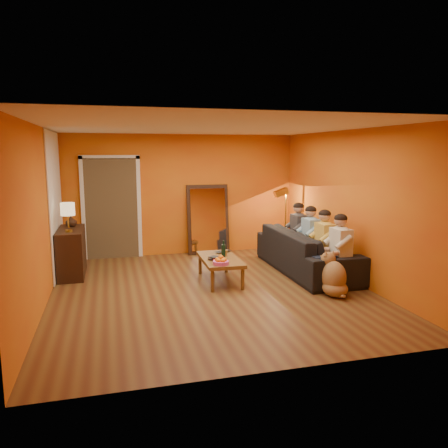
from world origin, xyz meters
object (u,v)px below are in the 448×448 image
object	(u,v)px
mirror_frame	(208,219)
laptop	(225,252)
coffee_table	(220,270)
person_mid_left	(325,244)
wine_bottle	(224,249)
dog	(334,274)
sideboard	(72,252)
sofa	(306,251)
vase	(71,221)
person_far_right	(299,233)
tumbler	(225,253)
floor_lamp	(286,223)
person_mid_right	(311,238)
person_far_left	(340,250)
table_lamp	(68,217)

from	to	relation	value
mirror_frame	laptop	world-z (taller)	mirror_frame
coffee_table	laptop	size ratio (longest dim) A/B	3.75
coffee_table	laptop	distance (m)	0.45
person_mid_left	wine_bottle	bearing A→B (deg)	174.63
dog	sideboard	bearing A→B (deg)	151.73
sofa	vase	bearing A→B (deg)	75.25
person_mid_left	vase	bearing A→B (deg)	160.29
person_far_right	wine_bottle	bearing A→B (deg)	-152.87
person_mid_left	tumbler	distance (m)	1.78
sideboard	floor_lamp	xyz separation A→B (m)	(4.34, 0.40, 0.29)
dog	person_far_right	world-z (taller)	person_far_right
wine_bottle	person_mid_right	bearing A→B (deg)	11.82
tumbler	person_mid_left	bearing A→B (deg)	-11.05
wine_bottle	laptop	distance (m)	0.44
dog	person_mid_right	xyz separation A→B (m)	(0.33, 1.50, 0.26)
coffee_table	person_far_left	size ratio (longest dim) A/B	1.00
sofa	person_far_right	world-z (taller)	person_far_right
person_mid_left	vase	xyz separation A→B (m)	(-4.37, 1.57, 0.35)
coffee_table	sofa	bearing A→B (deg)	8.84
coffee_table	tumbler	world-z (taller)	tumbler
table_lamp	person_far_right	world-z (taller)	table_lamp
table_lamp	tumbler	distance (m)	2.78
floor_lamp	laptop	world-z (taller)	floor_lamp
person_far_left	wine_bottle	xyz separation A→B (m)	(-1.81, 0.72, -0.03)
table_lamp	person_far_left	world-z (taller)	table_lamp
sideboard	person_mid_right	xyz separation A→B (m)	(4.37, -0.77, 0.18)
laptop	mirror_frame	bearing A→B (deg)	57.15
table_lamp	dog	bearing A→B (deg)	-25.92
sideboard	sofa	size ratio (longest dim) A/B	0.44
sofa	dog	bearing A→B (deg)	172.00
dog	laptop	size ratio (longest dim) A/B	2.14
tumbler	table_lamp	bearing A→B (deg)	165.58
person_mid_left	vase	size ratio (longest dim) A/B	5.75
person_mid_right	person_far_right	world-z (taller)	same
wine_bottle	floor_lamp	bearing A→B (deg)	40.85
sideboard	person_far_right	xyz separation A→B (m)	(4.37, -0.22, 0.18)
person_far_left	person_mid_left	distance (m)	0.55
coffee_table	person_mid_left	size ratio (longest dim) A/B	1.00
dog	person_mid_left	size ratio (longest dim) A/B	0.57
sofa	vase	distance (m)	4.42
floor_lamp	sofa	bearing A→B (deg)	-90.77
person_far_left	vase	xyz separation A→B (m)	(-4.37, 2.12, 0.35)
sideboard	vase	bearing A→B (deg)	90.00
sideboard	tumbler	bearing A→B (deg)	-20.37
coffee_table	vase	distance (m)	2.94
mirror_frame	floor_lamp	world-z (taller)	mirror_frame
coffee_table	tumbler	distance (m)	0.31
person_far_left	table_lamp	bearing A→B (deg)	160.29
tumbler	laptop	distance (m)	0.24
sofa	person_mid_right	size ratio (longest dim) A/B	2.18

